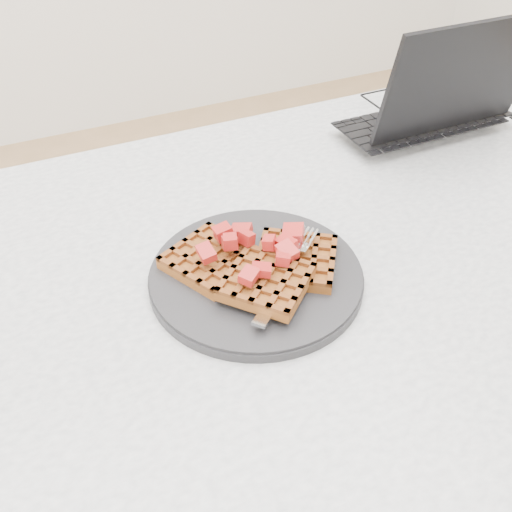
% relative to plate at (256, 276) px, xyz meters
% --- Properties ---
extents(ground, '(4.00, 4.00, 0.00)m').
position_rel_plate_xyz_m(ground, '(0.14, 0.02, -0.76)').
color(ground, tan).
rests_on(ground, ground).
extents(table, '(1.20, 0.80, 0.75)m').
position_rel_plate_xyz_m(table, '(0.14, 0.02, -0.12)').
color(table, silver).
rests_on(table, ground).
extents(plate, '(0.27, 0.27, 0.02)m').
position_rel_plate_xyz_m(plate, '(0.00, 0.00, 0.00)').
color(plate, black).
rests_on(plate, table).
extents(waffles, '(0.23, 0.20, 0.03)m').
position_rel_plate_xyz_m(waffles, '(0.00, -0.00, 0.02)').
color(waffles, brown).
rests_on(waffles, plate).
extents(strawberry_pile, '(0.15, 0.15, 0.02)m').
position_rel_plate_xyz_m(strawberry_pile, '(0.00, 0.00, 0.05)').
color(strawberry_pile, maroon).
rests_on(strawberry_pile, waffles).
extents(fork, '(0.15, 0.14, 0.02)m').
position_rel_plate_xyz_m(fork, '(0.03, -0.03, 0.02)').
color(fork, silver).
rests_on(fork, plate).
extents(laptop, '(0.32, 0.23, 0.22)m').
position_rel_plate_xyz_m(laptop, '(0.44, 0.25, 0.03)').
color(laptop, black).
rests_on(laptop, table).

